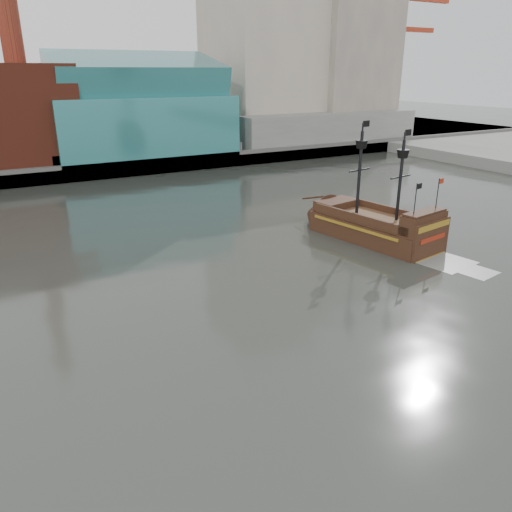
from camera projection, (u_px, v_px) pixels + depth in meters
ground at (360, 387)px, 26.83m from camera, size 400.00×400.00×0.00m
promenade_far at (63, 149)px, 101.71m from camera, size 220.00×60.00×2.00m
seawall at (96, 171)px, 77.48m from camera, size 220.00×1.00×2.60m
skyline at (83, 20)px, 89.79m from camera, size 149.00×45.00×62.00m
crane_a at (394, 57)px, 123.20m from camera, size 22.50×4.00×32.25m
crane_b at (393, 72)px, 137.00m from camera, size 19.10×4.00×26.25m
pirate_ship at (376, 229)px, 49.77m from camera, size 7.55×17.15×12.40m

